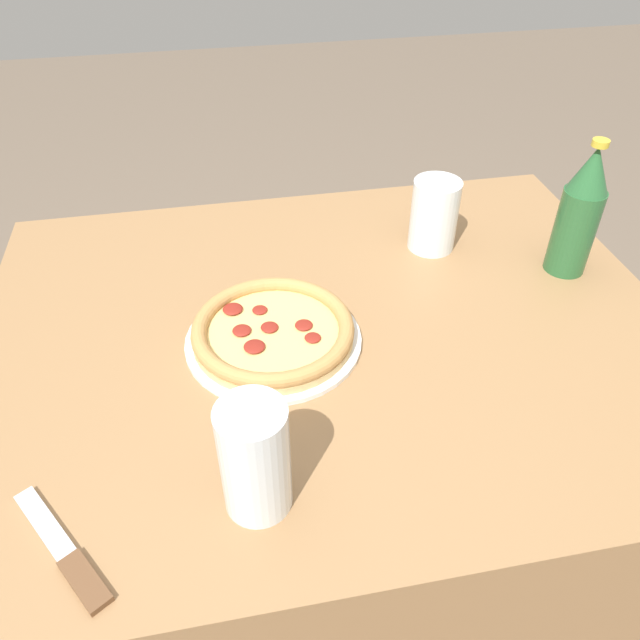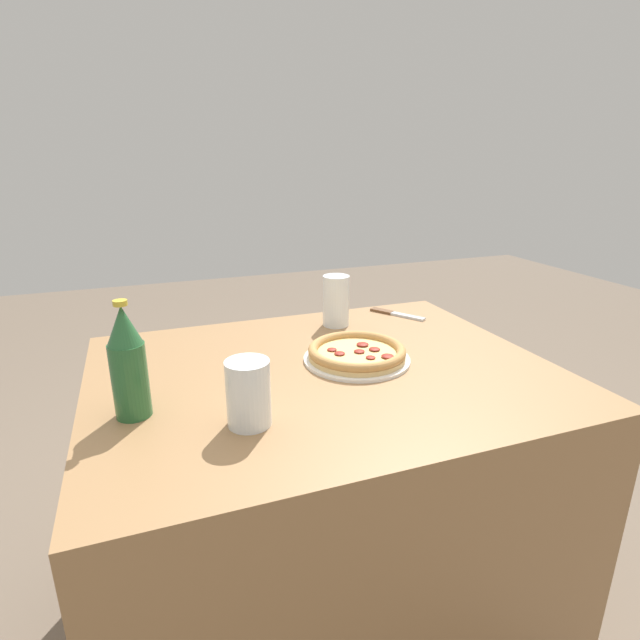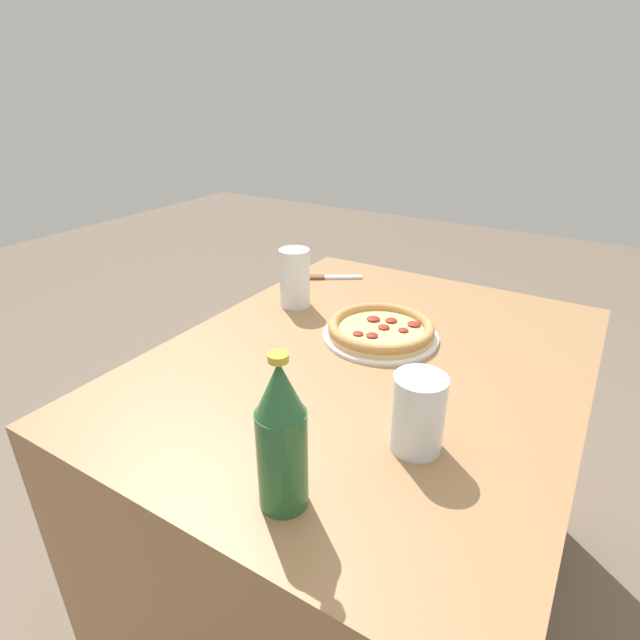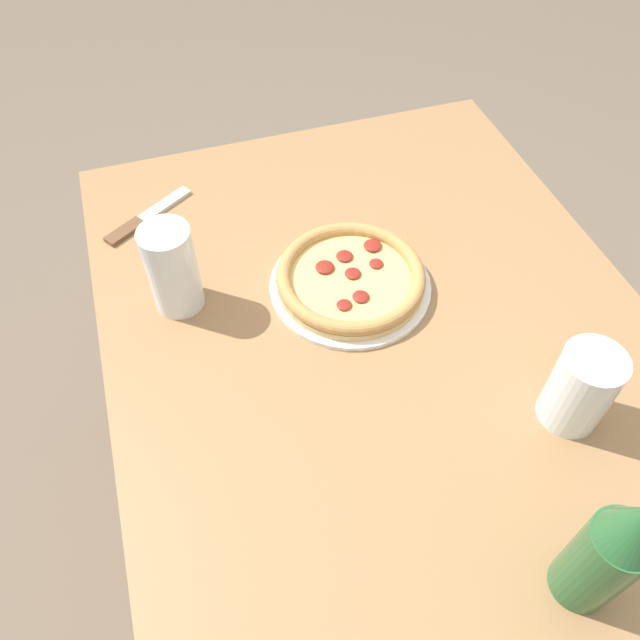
{
  "view_description": "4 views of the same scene",
  "coord_description": "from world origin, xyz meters",
  "px_view_note": "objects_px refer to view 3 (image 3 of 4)",
  "views": [
    {
      "loc": [
        -0.16,
        -0.71,
        1.34
      ],
      "look_at": [
        -0.03,
        -0.04,
        0.77
      ],
      "focal_mm": 35.0,
      "sensor_mm": 36.0,
      "label": 1
    },
    {
      "loc": [
        0.38,
        1.01,
        1.2
      ],
      "look_at": [
        -0.03,
        -0.1,
        0.81
      ],
      "focal_mm": 28.0,
      "sensor_mm": 36.0,
      "label": 2
    },
    {
      "loc": [
        0.84,
        0.39,
        1.24
      ],
      "look_at": [
        0.04,
        -0.1,
        0.8
      ],
      "focal_mm": 28.0,
      "sensor_mm": 36.0,
      "label": 3
    },
    {
      "loc": [
        0.54,
        -0.27,
        1.47
      ],
      "look_at": [
        -0.0,
        -0.1,
        0.77
      ],
      "focal_mm": 35.0,
      "sensor_mm": 36.0,
      "label": 4
    }
  ],
  "objects_px": {
    "pizza_margherita": "(381,330)",
    "beer_bottle": "(282,437)",
    "glass_lemonade": "(418,417)",
    "glass_water": "(295,280)",
    "knife": "(328,277)"
  },
  "relations": [
    {
      "from": "beer_bottle",
      "to": "knife",
      "type": "xyz_separation_m",
      "value": [
        -0.78,
        -0.39,
        -0.11
      ]
    },
    {
      "from": "pizza_margherita",
      "to": "knife",
      "type": "xyz_separation_m",
      "value": [
        -0.26,
        -0.29,
        -0.02
      ]
    },
    {
      "from": "glass_lemonade",
      "to": "glass_water",
      "type": "relative_size",
      "value": 0.85
    },
    {
      "from": "pizza_margherita",
      "to": "glass_water",
      "type": "bearing_deg",
      "value": -101.13
    },
    {
      "from": "glass_lemonade",
      "to": "glass_water",
      "type": "xyz_separation_m",
      "value": [
        -0.37,
        -0.47,
        0.01
      ]
    },
    {
      "from": "glass_water",
      "to": "knife",
      "type": "distance_m",
      "value": 0.22
    },
    {
      "from": "glass_lemonade",
      "to": "glass_water",
      "type": "bearing_deg",
      "value": -127.67
    },
    {
      "from": "beer_bottle",
      "to": "pizza_margherita",
      "type": "bearing_deg",
      "value": -169.43
    },
    {
      "from": "pizza_margherita",
      "to": "beer_bottle",
      "type": "height_order",
      "value": "beer_bottle"
    },
    {
      "from": "pizza_margherita",
      "to": "knife",
      "type": "relative_size",
      "value": 1.56
    },
    {
      "from": "knife",
      "to": "pizza_margherita",
      "type": "bearing_deg",
      "value": 48.09
    },
    {
      "from": "glass_water",
      "to": "beer_bottle",
      "type": "xyz_separation_m",
      "value": [
        0.57,
        0.36,
        0.04
      ]
    },
    {
      "from": "glass_lemonade",
      "to": "beer_bottle",
      "type": "height_order",
      "value": "beer_bottle"
    },
    {
      "from": "glass_water",
      "to": "knife",
      "type": "xyz_separation_m",
      "value": [
        -0.21,
        -0.03,
        -0.06
      ]
    },
    {
      "from": "beer_bottle",
      "to": "glass_water",
      "type": "bearing_deg",
      "value": -147.4
    }
  ]
}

